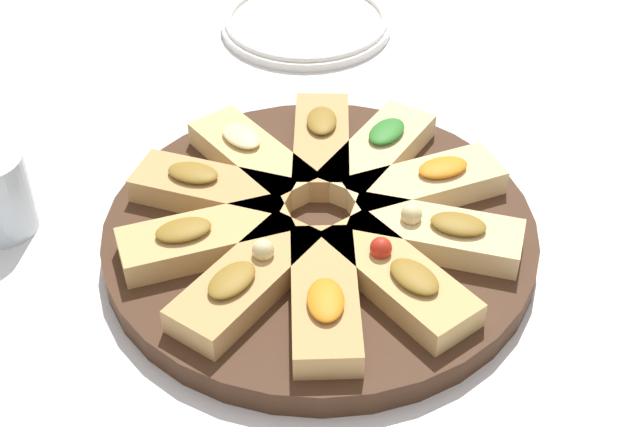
% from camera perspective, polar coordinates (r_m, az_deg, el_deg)
% --- Properties ---
extents(ground_plane, '(3.00, 3.00, 0.00)m').
position_cam_1_polar(ground_plane, '(0.80, 0.00, -1.95)').
color(ground_plane, white).
extents(serving_board, '(0.38, 0.38, 0.02)m').
position_cam_1_polar(serving_board, '(0.79, 0.00, -1.31)').
color(serving_board, '#422819').
rests_on(serving_board, ground_plane).
extents(focaccia_slice_0, '(0.15, 0.11, 0.03)m').
position_cam_1_polar(focaccia_slice_0, '(0.84, 3.69, 3.88)').
color(focaccia_slice_0, '#E5C689').
rests_on(focaccia_slice_0, serving_board).
extents(focaccia_slice_1, '(0.13, 0.15, 0.03)m').
position_cam_1_polar(focaccia_slice_1, '(0.85, 0.09, 4.51)').
color(focaccia_slice_1, tan).
rests_on(focaccia_slice_1, serving_board).
extents(focaccia_slice_2, '(0.06, 0.15, 0.03)m').
position_cam_1_polar(focaccia_slice_2, '(0.84, -4.35, 3.61)').
color(focaccia_slice_2, '#DBB775').
rests_on(focaccia_slice_2, serving_board).
extents(focaccia_slice_3, '(0.13, 0.15, 0.03)m').
position_cam_1_polar(focaccia_slice_3, '(0.80, -6.94, 1.54)').
color(focaccia_slice_3, tan).
rests_on(focaccia_slice_3, serving_board).
extents(focaccia_slice_4, '(0.15, 0.09, 0.03)m').
position_cam_1_polar(focaccia_slice_4, '(0.75, -7.37, -1.60)').
color(focaccia_slice_4, tan).
rests_on(focaccia_slice_4, serving_board).
extents(focaccia_slice_5, '(0.15, 0.10, 0.04)m').
position_cam_1_polar(focaccia_slice_5, '(0.71, -4.69, -4.25)').
color(focaccia_slice_5, tan).
rests_on(focaccia_slice_5, serving_board).
extents(focaccia_slice_6, '(0.12, 0.15, 0.03)m').
position_cam_1_polar(focaccia_slice_6, '(0.70, 0.30, -5.39)').
color(focaccia_slice_6, tan).
rests_on(focaccia_slice_6, serving_board).
extents(focaccia_slice_7, '(0.06, 0.15, 0.04)m').
position_cam_1_polar(focaccia_slice_7, '(0.72, 5.02, -4.07)').
color(focaccia_slice_7, tan).
rests_on(focaccia_slice_7, serving_board).
extents(focaccia_slice_8, '(0.13, 0.14, 0.04)m').
position_cam_1_polar(focaccia_slice_8, '(0.76, 7.42, -1.25)').
color(focaccia_slice_8, '#E5C689').
rests_on(focaccia_slice_8, serving_board).
extents(focaccia_slice_9, '(0.15, 0.08, 0.03)m').
position_cam_1_polar(focaccia_slice_9, '(0.81, 6.73, 1.84)').
color(focaccia_slice_9, '#E5C689').
rests_on(focaccia_slice_9, serving_board).
extents(plate_right, '(0.21, 0.21, 0.02)m').
position_cam_1_polar(plate_right, '(1.12, -0.88, 12.14)').
color(plate_right, white).
rests_on(plate_right, ground_plane).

